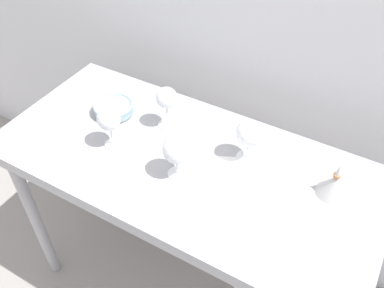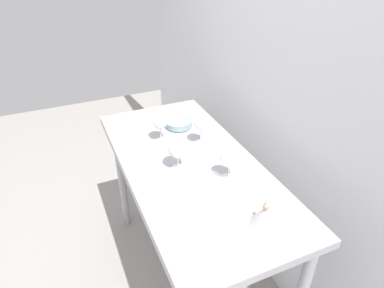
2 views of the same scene
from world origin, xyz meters
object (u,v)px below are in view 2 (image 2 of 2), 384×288
(wine_glass_far_left, at_px, (201,124))
(decanter_funnel, at_px, (264,215))
(wine_glass_near_left, at_px, (160,122))
(wine_glass_near_center, at_px, (178,149))
(tasting_sheet_upper, at_px, (198,185))
(wine_glass_far_right, at_px, (230,159))
(tasting_bowl, at_px, (178,123))

(wine_glass_far_left, bearing_deg, decanter_funnel, -1.93)
(wine_glass_far_left, distance_m, wine_glass_near_left, 0.23)
(wine_glass_near_center, relative_size, tasting_sheet_upper, 0.61)
(wine_glass_far_right, relative_size, tasting_bowl, 1.04)
(wine_glass_far_left, bearing_deg, tasting_bowl, -169.08)
(wine_glass_far_right, distance_m, decanter_funnel, 0.32)
(wine_glass_near_center, relative_size, decanter_funnel, 1.30)
(wine_glass_far_left, bearing_deg, wine_glass_near_left, -121.11)
(tasting_sheet_upper, bearing_deg, tasting_bowl, 143.04)
(wine_glass_far_right, distance_m, wine_glass_near_left, 0.49)
(decanter_funnel, bearing_deg, wine_glass_far_right, 178.30)
(wine_glass_far_right, bearing_deg, tasting_bowl, -176.86)
(wine_glass_near_center, bearing_deg, wine_glass_near_left, 178.13)
(wine_glass_near_center, xyz_separation_m, tasting_bowl, (-0.39, 0.16, -0.09))
(wine_glass_near_center, distance_m, wine_glass_near_left, 0.28)
(wine_glass_far_left, relative_size, tasting_sheet_upper, 0.64)
(wine_glass_far_left, distance_m, tasting_sheet_upper, 0.39)
(wine_glass_far_left, xyz_separation_m, tasting_bowl, (-0.23, -0.04, -0.10))
(wine_glass_far_left, relative_size, decanter_funnel, 1.36)
(wine_glass_near_left, distance_m, tasting_bowl, 0.21)
(wine_glass_far_right, height_order, tasting_bowl, wine_glass_far_right)
(wine_glass_far_right, distance_m, tasting_bowl, 0.58)
(wine_glass_far_right, xyz_separation_m, tasting_sheet_upper, (-0.01, -0.16, -0.11))
(wine_glass_near_center, bearing_deg, wine_glass_far_right, 47.70)
(wine_glass_near_center, height_order, wine_glass_near_left, same)
(wine_glass_near_left, xyz_separation_m, decanter_funnel, (0.77, 0.17, -0.08))
(wine_glass_far_left, distance_m, decanter_funnel, 0.66)
(tasting_sheet_upper, bearing_deg, decanter_funnel, 0.26)
(wine_glass_far_left, relative_size, tasting_bowl, 1.08)
(wine_glass_far_left, height_order, wine_glass_near_center, wine_glass_far_left)
(wine_glass_far_left, xyz_separation_m, wine_glass_near_center, (0.17, -0.20, -0.01))
(wine_glass_far_left, relative_size, wine_glass_far_right, 1.04)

